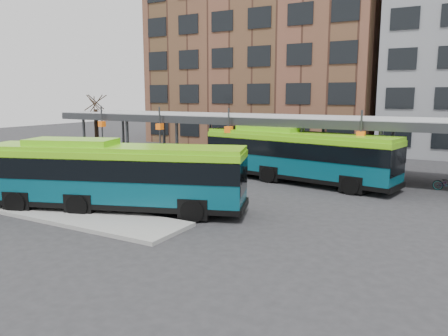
# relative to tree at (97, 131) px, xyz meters

# --- Properties ---
(ground) EXTENTS (120.00, 120.00, 0.00)m
(ground) POSITION_rel_tree_xyz_m (18.00, -12.00, -2.43)
(ground) COLOR #28282B
(ground) RESTS_ON ground
(boarding_island) EXTENTS (14.00, 3.00, 0.18)m
(boarding_island) POSITION_rel_tree_xyz_m (12.50, -15.00, -2.34)
(boarding_island) COLOR gray
(boarding_island) RESTS_ON ground
(canopy) EXTENTS (40.00, 6.53, 4.80)m
(canopy) POSITION_rel_tree_xyz_m (17.94, 0.87, 1.47)
(canopy) COLOR #999B9E
(canopy) RESTS_ON ground
(tree) EXTENTS (1.64, 1.64, 5.60)m
(tree) POSITION_rel_tree_xyz_m (0.00, 0.00, 0.00)
(tree) COLOR black
(tree) RESTS_ON ground
(building_brick) EXTENTS (26.00, 14.00, 22.00)m
(building_brick) POSITION_rel_tree_xyz_m (8.00, 20.00, 8.57)
(building_brick) COLOR brown
(building_brick) RESTS_ON ground
(bus_front) EXTENTS (13.06, 6.90, 3.55)m
(bus_front) POSITION_rel_tree_xyz_m (14.55, -13.29, -0.58)
(bus_front) COLOR #074657
(bus_front) RESTS_ON ground
(bus_rear) EXTENTS (13.30, 4.92, 3.59)m
(bus_rear) POSITION_rel_tree_xyz_m (19.85, -1.95, -0.56)
(bus_rear) COLOR #074657
(bus_rear) RESTS_ON ground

